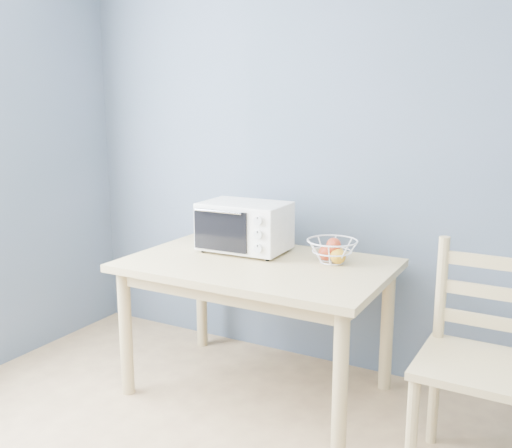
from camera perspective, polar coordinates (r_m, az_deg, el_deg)
The scene contains 5 objects.
room at distance 1.34m, azimuth -17.73°, elevation -0.57°, with size 4.01×4.51×2.61m.
dining_table at distance 3.10m, azimuth 0.15°, elevation -5.60°, with size 1.40×0.90×0.75m.
toaster_oven at distance 3.26m, azimuth -1.45°, elevation -0.16°, with size 0.49×0.37×0.29m.
fruit_basket at distance 3.06m, azimuth 7.70°, elevation -2.61°, with size 0.32×0.32×0.14m.
dining_chair at distance 2.64m, azimuth 21.32°, elevation -13.19°, with size 0.48×0.48×1.00m.
Camera 1 is at (0.96, -0.90, 1.57)m, focal length 40.00 mm.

